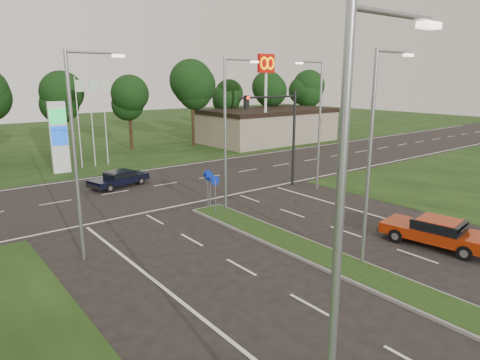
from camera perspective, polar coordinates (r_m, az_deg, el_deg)
verge_far at (r=61.39m, az=-24.63°, el=4.89°), size 160.00×50.00×0.02m
cross_road at (r=32.48m, az=-11.41°, el=-0.84°), size 160.00×12.00×0.02m
median_kerb at (r=17.98m, az=19.62°, el=-13.17°), size 2.00×26.00×0.12m
commercial_building at (r=54.28m, az=3.77°, el=7.24°), size 16.00×9.00×4.00m
streetlight_median_near at (r=18.32m, az=17.31°, el=4.05°), size 2.53×0.22×9.00m
streetlight_median_far at (r=25.32m, az=-1.63°, el=7.11°), size 2.53×0.22×9.00m
streetlight_left_near at (r=7.59m, az=13.83°, el=-8.68°), size 2.53×0.22×9.00m
streetlight_left_far at (r=19.32m, az=-20.72°, el=4.25°), size 2.53×0.22×9.00m
streetlight_right_far at (r=30.57m, az=10.34°, el=8.00°), size 2.53×0.22×9.00m
traffic_signal at (r=30.85m, az=5.51°, el=7.41°), size 5.10×0.42×7.00m
median_signs at (r=25.67m, az=-3.91°, el=-0.46°), size 1.16×1.76×2.38m
gas_pylon at (r=38.95m, az=-22.72°, el=5.53°), size 5.80×1.26×8.00m
mcdonalds_sign at (r=48.29m, az=3.50°, el=13.58°), size 2.20×0.47×10.40m
treeline_far at (r=46.38m, az=-20.79°, el=11.33°), size 6.00×6.00×9.90m
red_sedan at (r=22.66m, az=24.74°, el=-6.25°), size 2.76×5.13×1.34m
navy_sedan at (r=32.85m, az=-15.83°, el=0.21°), size 4.58×2.71×1.18m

